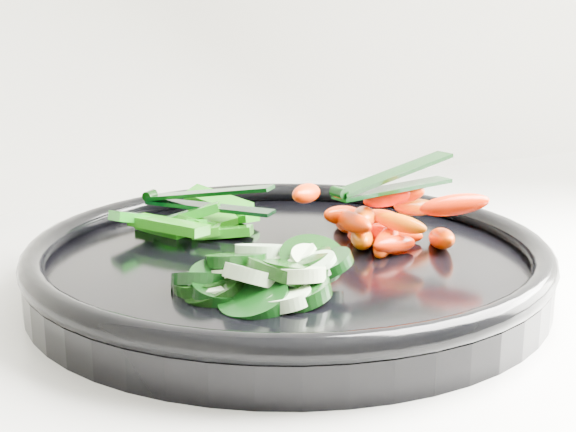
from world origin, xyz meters
name	(u,v)px	position (x,y,z in m)	size (l,w,h in m)	color
veggie_tray	(288,262)	(-0.02, 1.68, 0.95)	(0.43, 0.43, 0.04)	black
cucumber_pile	(256,278)	(-0.07, 1.62, 0.96)	(0.13, 0.11, 0.04)	black
carrot_pile	(381,220)	(0.06, 1.67, 0.97)	(0.13, 0.13, 0.05)	#E95B00
pepper_pile	(194,222)	(-0.06, 1.77, 0.96)	(0.13, 0.12, 0.04)	#1B6F0A
tong_carrot	(391,182)	(0.06, 1.67, 1.00)	(0.11, 0.04, 0.02)	black
tong_pepper	(205,200)	(-0.05, 1.77, 0.98)	(0.08, 0.10, 0.02)	black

